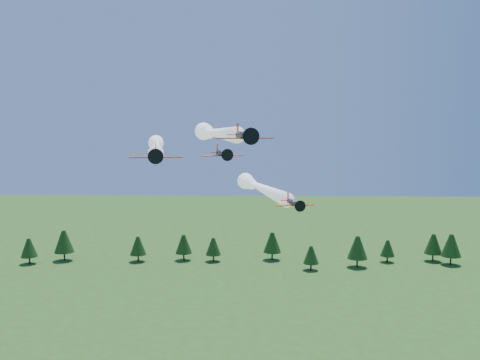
{
  "coord_description": "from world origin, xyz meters",
  "views": [
    {
      "loc": [
        4.42,
        -85.32,
        52.19
      ],
      "look_at": [
        1.91,
        0.0,
        43.19
      ],
      "focal_mm": 40.0,
      "sensor_mm": 36.0,
      "label": 1
    }
  ],
  "objects_px": {
    "plane_left": "(157,147)",
    "plane_right": "(259,187)",
    "plane_lead": "(215,133)",
    "plane_slot": "(222,154)"
  },
  "relations": [
    {
      "from": "plane_right",
      "to": "plane_slot",
      "type": "relative_size",
      "value": 4.81
    },
    {
      "from": "plane_left",
      "to": "plane_lead",
      "type": "bearing_deg",
      "value": -48.58
    },
    {
      "from": "plane_lead",
      "to": "plane_slot",
      "type": "height_order",
      "value": "plane_lead"
    },
    {
      "from": "plane_lead",
      "to": "plane_slot",
      "type": "xyz_separation_m",
      "value": [
        1.81,
        -6.71,
        -3.56
      ]
    },
    {
      "from": "plane_lead",
      "to": "plane_right",
      "type": "relative_size",
      "value": 1.08
    },
    {
      "from": "plane_lead",
      "to": "plane_slot",
      "type": "relative_size",
      "value": 5.18
    },
    {
      "from": "plane_left",
      "to": "plane_right",
      "type": "distance_m",
      "value": 22.95
    },
    {
      "from": "plane_lead",
      "to": "plane_left",
      "type": "height_order",
      "value": "plane_lead"
    },
    {
      "from": "plane_lead",
      "to": "plane_left",
      "type": "xyz_separation_m",
      "value": [
        -12.89,
        10.17,
        -3.03
      ]
    },
    {
      "from": "plane_left",
      "to": "plane_right",
      "type": "xyz_separation_m",
      "value": [
        21.39,
        -1.0,
        -8.25
      ]
    }
  ]
}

